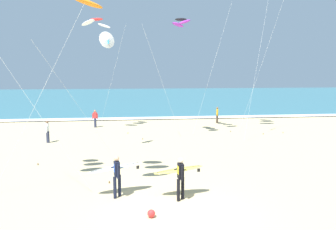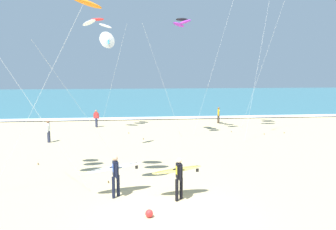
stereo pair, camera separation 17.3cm
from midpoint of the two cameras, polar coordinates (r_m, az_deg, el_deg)
ground_plane at (r=12.11m, az=1.50°, el=-16.81°), size 160.00×160.00×0.00m
ocean_water at (r=64.14m, az=-4.83°, el=3.19°), size 160.00×60.00×0.08m
shoreline_foam at (r=34.62m, az=-3.65°, el=-0.54°), size 160.00×1.73×0.01m
surfer_lead at (r=12.98m, az=2.18°, el=-10.20°), size 2.05×0.97×1.71m
surfer_trailing at (r=13.42m, az=-8.96°, el=-9.66°), size 2.29×1.11×1.71m
kite_arc_scarlet_near at (r=28.12m, az=-12.11°, el=15.55°), size 3.73×3.10×9.33m
kite_delta_ivory_mid at (r=20.24m, az=-10.40°, el=12.78°), size 4.24×2.89×7.42m
kite_arc_charcoal_distant at (r=24.79m, az=2.64°, el=15.97°), size 3.61×2.29×8.90m
bystander_yellow_top at (r=31.97m, az=9.01°, el=0.01°), size 0.26×0.48×1.59m
bystander_red_top at (r=29.94m, az=-12.33°, el=-0.58°), size 0.50×0.22×1.59m
bystander_white_top at (r=24.49m, az=-20.08°, el=-2.69°), size 0.22×0.50×1.59m
beach_ball at (r=11.74m, az=-2.89°, el=-16.90°), size 0.28×0.28×0.28m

